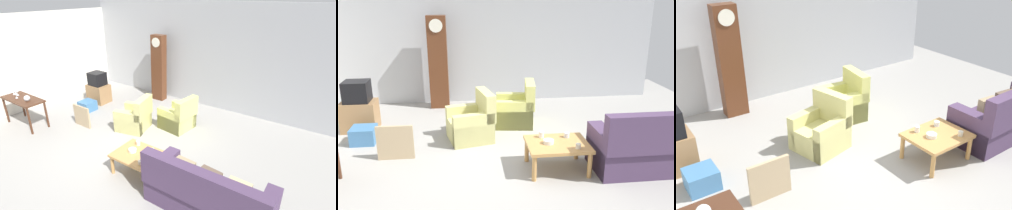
% 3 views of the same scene
% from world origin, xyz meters
% --- Properties ---
extents(ground_plane, '(10.40, 10.40, 0.00)m').
position_xyz_m(ground_plane, '(0.00, 0.00, 0.00)').
color(ground_plane, '#999691').
extents(garage_door_wall, '(8.40, 0.16, 3.20)m').
position_xyz_m(garage_door_wall, '(0.00, 3.60, 1.60)').
color(garage_door_wall, '#ADAFB5').
rests_on(garage_door_wall, ground_plane).
extents(pegboard_wall_left, '(0.12, 6.40, 2.88)m').
position_xyz_m(pegboard_wall_left, '(-4.20, 0.40, 1.44)').
color(pegboard_wall_left, silver).
rests_on(pegboard_wall_left, ground_plane).
extents(couch_floral, '(2.10, 0.88, 1.04)m').
position_xyz_m(couch_floral, '(2.39, -0.55, 0.36)').
color(couch_floral, '#4C3856').
rests_on(couch_floral, ground_plane).
extents(armchair_olive_near, '(0.94, 0.92, 0.92)m').
position_xyz_m(armchair_olive_near, '(-0.51, 1.01, 0.31)').
color(armchair_olive_near, '#CCC67A').
rests_on(armchair_olive_near, ground_plane).
extents(armchair_olive_far, '(0.88, 0.86, 0.92)m').
position_xyz_m(armchair_olive_far, '(0.44, 1.70, 0.31)').
color(armchair_olive_far, '#D8D976').
rests_on(armchair_olive_far, ground_plane).
extents(coffee_table_wood, '(0.96, 0.76, 0.45)m').
position_xyz_m(coffee_table_wood, '(0.78, -0.36, 0.39)').
color(coffee_table_wood, tan).
rests_on(coffee_table_wood, ground_plane).
extents(console_table_dark, '(1.30, 0.56, 0.79)m').
position_xyz_m(console_table_dark, '(-3.15, -0.50, 0.67)').
color(console_table_dark, '#472819').
rests_on(console_table_dark, ground_plane).
extents(grandfather_clock, '(0.44, 0.30, 2.18)m').
position_xyz_m(grandfather_clock, '(-1.22, 3.11, 1.09)').
color(grandfather_clock, '#562D19').
rests_on(grandfather_clock, ground_plane).
extents(tv_stand_cabinet, '(0.68, 0.52, 0.60)m').
position_xyz_m(tv_stand_cabinet, '(-2.75, 1.77, 0.30)').
color(tv_stand_cabinet, '#997047').
rests_on(tv_stand_cabinet, ground_plane).
extents(tv_crt, '(0.48, 0.44, 0.42)m').
position_xyz_m(tv_crt, '(-2.75, 1.77, 0.81)').
color(tv_crt, black).
rests_on(tv_crt, tv_stand_cabinet).
extents(framed_picture_leaning, '(0.60, 0.05, 0.59)m').
position_xyz_m(framed_picture_leaning, '(-1.81, 0.31, 0.30)').
color(framed_picture_leaning, tan).
rests_on(framed_picture_leaning, ground_plane).
extents(storage_box_blue, '(0.44, 0.43, 0.31)m').
position_xyz_m(storage_box_blue, '(-2.52, 1.07, 0.15)').
color(storage_box_blue, teal).
rests_on(storage_box_blue, ground_plane).
extents(glass_dome_cloche, '(0.15, 0.15, 0.15)m').
position_xyz_m(glass_dome_cloche, '(-2.87, -0.52, 0.86)').
color(glass_dome_cloche, silver).
rests_on(glass_dome_cloche, console_table_dark).
extents(cup_white_porcelain, '(0.08, 0.08, 0.10)m').
position_xyz_m(cup_white_porcelain, '(0.57, -0.11, 0.50)').
color(cup_white_porcelain, white).
rests_on(cup_white_porcelain, coffee_table_wood).
extents(cup_blue_rimmed, '(0.09, 0.09, 0.08)m').
position_xyz_m(cup_blue_rimmed, '(0.98, -0.16, 0.49)').
color(cup_blue_rimmed, silver).
rests_on(cup_blue_rimmed, coffee_table_wood).
extents(cup_cream_tall, '(0.08, 0.08, 0.08)m').
position_xyz_m(cup_cream_tall, '(1.03, -0.60, 0.49)').
color(cup_cream_tall, beige).
rests_on(cup_cream_tall, coffee_table_wood).
extents(bowl_white_stacked, '(0.16, 0.16, 0.06)m').
position_xyz_m(bowl_white_stacked, '(0.63, -0.37, 0.48)').
color(bowl_white_stacked, white).
rests_on(bowl_white_stacked, coffee_table_wood).
extents(wine_glass_tall, '(0.08, 0.08, 0.21)m').
position_xyz_m(wine_glass_tall, '(-3.63, -0.47, 0.93)').
color(wine_glass_tall, silver).
rests_on(wine_glass_tall, console_table_dark).
extents(wine_glass_mid, '(0.07, 0.07, 0.20)m').
position_xyz_m(wine_glass_mid, '(-3.47, -0.45, 0.92)').
color(wine_glass_mid, silver).
rests_on(wine_glass_mid, console_table_dark).
extents(wine_glass_short, '(0.07, 0.07, 0.20)m').
position_xyz_m(wine_glass_short, '(-3.29, -0.58, 0.92)').
color(wine_glass_short, silver).
rests_on(wine_glass_short, console_table_dark).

